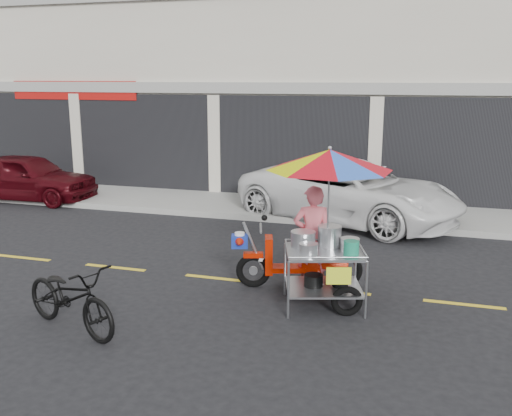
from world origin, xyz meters
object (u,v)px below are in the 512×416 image
(maroon_sedan, at_px, (27,177))
(food_vendor_rig, at_px, (321,203))
(white_pickup, at_px, (349,191))
(near_bicycle, at_px, (70,297))

(maroon_sedan, relative_size, food_vendor_rig, 1.39)
(maroon_sedan, bearing_deg, white_pickup, -90.28)
(white_pickup, height_order, food_vendor_rig, food_vendor_rig)
(maroon_sedan, xyz_separation_m, white_pickup, (8.94, 0.22, 0.08))
(near_bicycle, bearing_deg, food_vendor_rig, -33.64)
(near_bicycle, height_order, food_vendor_rig, food_vendor_rig)
(white_pickup, bearing_deg, maroon_sedan, 112.71)
(food_vendor_rig, bearing_deg, near_bicycle, -161.34)
(maroon_sedan, height_order, near_bicycle, maroon_sedan)
(maroon_sedan, relative_size, near_bicycle, 2.11)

